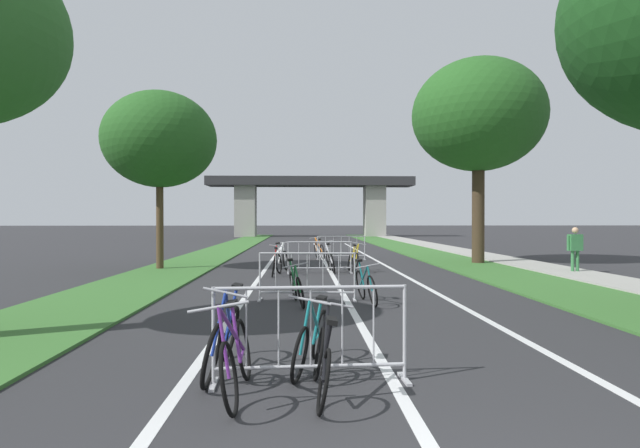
{
  "coord_description": "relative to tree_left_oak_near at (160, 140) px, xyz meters",
  "views": [
    {
      "loc": [
        -1.0,
        -2.3,
        1.76
      ],
      "look_at": [
        0.13,
        27.87,
        1.5
      ],
      "focal_mm": 29.04,
      "sensor_mm": 36.0,
      "label": 1
    }
  ],
  "objects": [
    {
      "name": "grass_verge_left",
      "position": [
        0.55,
        9.14,
        -4.54
      ],
      "size": [
        2.61,
        61.56,
        0.05
      ],
      "primitive_type": "cube",
      "color": "#386B2D",
      "rests_on": "ground"
    },
    {
      "name": "grass_verge_right",
      "position": [
        11.35,
        9.14,
        -4.54
      ],
      "size": [
        2.61,
        61.56,
        0.05
      ],
      "primitive_type": "cube",
      "color": "#386B2D",
      "rests_on": "ground"
    },
    {
      "name": "sidewalk_path_right",
      "position": [
        13.62,
        9.14,
        -4.52
      ],
      "size": [
        1.94,
        61.56,
        0.08
      ],
      "primitive_type": "cube",
      "color": "#9E9B93",
      "rests_on": "ground"
    },
    {
      "name": "lane_stripe_center",
      "position": [
        5.95,
        1.76,
        -4.56
      ],
      "size": [
        0.14,
        35.61,
        0.01
      ],
      "primitive_type": "cube",
      "color": "silver",
      "rests_on": "ground"
    },
    {
      "name": "lane_stripe_right_lane",
      "position": [
        8.2,
        1.76,
        -4.56
      ],
      "size": [
        0.14,
        35.61,
        0.01
      ],
      "primitive_type": "cube",
      "color": "silver",
      "rests_on": "ground"
    },
    {
      "name": "lane_stripe_left_lane",
      "position": [
        3.69,
        1.76,
        -4.56
      ],
      "size": [
        0.14,
        35.61,
        0.01
      ],
      "primitive_type": "cube",
      "color": "silver",
      "rests_on": "ground"
    },
    {
      "name": "overpass_bridge",
      "position": [
        5.95,
        34.83,
        -0.21
      ],
      "size": [
        21.01,
        3.69,
        6.1
      ],
      "color": "#2D2D30",
      "rests_on": "ground"
    },
    {
      "name": "tree_left_oak_near",
      "position": [
        0.0,
        0.0,
        0.0
      ],
      "size": [
        3.96,
        3.96,
        6.26
      ],
      "color": "#4C3823",
      "rests_on": "ground"
    },
    {
      "name": "tree_right_pine_near",
      "position": [
        12.01,
        1.96,
        1.32
      ],
      "size": [
        5.23,
        5.23,
        8.14
      ],
      "color": "#3D2D1E",
      "rests_on": "ground"
    },
    {
      "name": "crowd_barrier_nearest",
      "position": [
        5.05,
        -12.79,
        -4.05
      ],
      "size": [
        2.14,
        0.55,
        1.05
      ],
      "rotation": [
        0.0,
        0.0,
        0.05
      ],
      "color": "#ADADB2",
      "rests_on": "ground"
    },
    {
      "name": "crowd_barrier_second",
      "position": [
        5.09,
        -7.12,
        -4.05
      ],
      "size": [
        2.14,
        0.55,
        1.05
      ],
      "rotation": [
        0.0,
        0.0,
        -0.05
      ],
      "color": "#ADADB2",
      "rests_on": "ground"
    },
    {
      "name": "crowd_barrier_third",
      "position": [
        5.57,
        -1.45,
        -4.05
      ],
      "size": [
        2.14,
        0.55,
        1.05
      ],
      "rotation": [
        0.0,
        0.0,
        0.05
      ],
      "color": "#ADADB2",
      "rests_on": "ground"
    },
    {
      "name": "crowd_barrier_fourth",
      "position": [
        6.72,
        4.22,
        -4.05
      ],
      "size": [
        2.14,
        0.51,
        1.05
      ],
      "rotation": [
        0.0,
        0.0,
        0.03
      ],
      "color": "#ADADB2",
      "rests_on": "ground"
    },
    {
      "name": "bicycle_teal_0",
      "position": [
        5.07,
        -12.32,
        -4.21
      ],
      "size": [
        0.53,
        1.64,
        0.95
      ],
      "rotation": [
        0.0,
        0.0,
        2.9
      ],
      "color": "black",
      "rests_on": "ground"
    },
    {
      "name": "bicycle_red_1",
      "position": [
        4.11,
        -2.04,
        -4.2
      ],
      "size": [
        0.47,
        1.68,
        0.95
      ],
      "rotation": [
        0.0,
        0.0,
        0.03
      ],
      "color": "black",
      "rests_on": "ground"
    },
    {
      "name": "bicycle_silver_2",
      "position": [
        5.93,
        -1.06,
        -4.17
      ],
      "size": [
        0.56,
        1.78,
        1.05
      ],
      "rotation": [
        0.0,
        0.0,
        0.07
      ],
      "color": "black",
      "rests_on": "ground"
    },
    {
      "name": "bicycle_yellow_3",
      "position": [
        6.71,
        -1.02,
        -4.19
      ],
      "size": [
        0.53,
        1.66,
        1.03
      ],
      "rotation": [
        0.0,
        0.0,
        3.21
      ],
      "color": "black",
      "rests_on": "ground"
    },
    {
      "name": "bicycle_green_4",
      "position": [
        4.85,
        -7.65,
        -4.2
      ],
      "size": [
        0.51,
        1.71,
        0.95
      ],
      "rotation": [
        0.0,
        0.0,
        3.29
      ],
      "color": "black",
      "rests_on": "ground"
    },
    {
      "name": "bicycle_black_5",
      "position": [
        5.16,
        -13.21,
        -4.21
      ],
      "size": [
        0.53,
        1.59,
        0.92
      ],
      "rotation": [
        0.0,
        0.0,
        0.0
      ],
      "color": "black",
      "rests_on": "ground"
    },
    {
      "name": "bicycle_white_6",
      "position": [
        4.32,
        -1.01,
        -4.18
      ],
      "size": [
        0.49,
        1.71,
        1.01
      ],
      "rotation": [
        0.0,
        0.0,
        -0.2
      ],
      "color": "black",
      "rests_on": "ground"
    },
    {
      "name": "bicycle_blue_7",
      "position": [
        4.06,
        -12.43,
        -4.18
      ],
      "size": [
        0.48,
        1.76,
        1.06
      ],
      "rotation": [
        0.0,
        0.0,
        3.09
      ],
      "color": "black",
      "rests_on": "ground"
    },
    {
      "name": "bicycle_purple_8",
      "position": [
        4.3,
        -13.18,
        -4.18
      ],
      "size": [
        0.56,
        1.72,
        1.03
      ],
      "rotation": [
        0.0,
        0.0,
        3.13
      ],
      "color": "black",
      "rests_on": "ground"
    },
    {
      "name": "bicycle_orange_9",
      "position": [
        5.78,
        4.79,
        -4.18
      ],
      "size": [
        0.67,
        1.75,
        0.98
      ],
      "rotation": [
        0.0,
        0.0,
        0.21
      ],
      "color": "black",
      "rests_on": "ground"
    },
    {
      "name": "bicycle_teal_10",
      "position": [
        6.31,
        -7.52,
        -4.19
      ],
      "size": [
        0.49,
        1.68,
        0.92
      ],
      "rotation": [
        0.0,
        0.0,
        3.26
      ],
      "color": "black",
      "rests_on": "ground"
    },
    {
      "name": "pedestrian_in_red_jacket",
      "position": [
        13.89,
        -1.84,
        -3.64
      ],
      "size": [
        0.55,
        0.26,
        1.51
      ],
      "rotation": [
        0.0,
        0.0,
        0.04
      ],
      "color": "#33723F",
      "rests_on": "ground"
    }
  ]
}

